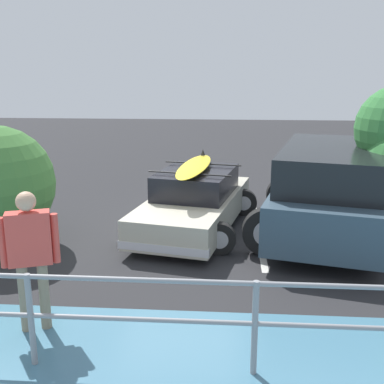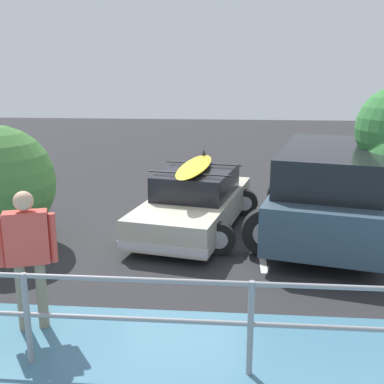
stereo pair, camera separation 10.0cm
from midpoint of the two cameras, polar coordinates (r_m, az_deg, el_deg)
The scene contains 6 objects.
ground_plane at distance 9.82m, azimuth -1.87°, elevation -5.04°, with size 44.00×44.00×0.02m, color #28282B.
parking_stripe at distance 10.12m, azimuth 7.53°, elevation -4.48°, with size 4.32×0.12×0.00m, color silver.
sedan_car at distance 9.99m, azimuth 0.03°, elevation -1.11°, with size 2.72×4.26×1.50m.
suv_car at distance 9.78m, azimuth 15.64°, elevation 0.19°, with size 3.42×4.80×1.81m.
person_bystander at distance 6.35m, azimuth -19.08°, elevation -6.39°, with size 0.68×0.37×1.84m.
railing_fence at distance 5.34m, azimuth 6.97°, elevation -13.87°, with size 10.01×0.09×1.11m.
Camera 1 is at (-0.94, 9.20, 3.29)m, focal length 45.00 mm.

